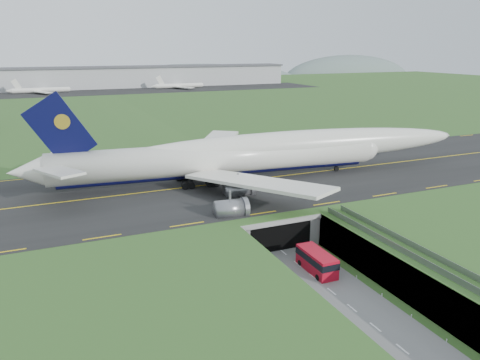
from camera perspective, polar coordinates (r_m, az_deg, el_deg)
name	(u,v)px	position (r m, az deg, el deg)	size (l,w,h in m)	color
ground	(304,270)	(78.62, 7.77, -10.82)	(900.00, 900.00, 0.00)	#325823
airfield_deck	(304,253)	(77.33, 7.86, -8.83)	(800.00, 800.00, 6.00)	gray
trench_road	(330,291)	(73.04, 10.87, -13.10)	(12.00, 75.00, 0.20)	slate
taxiway	(228,183)	(104.02, -1.44, -0.33)	(800.00, 44.00, 0.18)	black
tunnel_portal	(260,218)	(90.74, 2.43, -4.64)	(17.00, 22.30, 6.00)	gray
guideway	(450,279)	(69.68, 24.26, -10.97)	(3.00, 53.00, 7.05)	#A8A8A3
jumbo_jet	(253,154)	(105.80, 1.60, 3.18)	(105.09, 65.39, 21.72)	white
shuttle_tram	(317,261)	(77.53, 9.34, -9.77)	(3.32, 8.40, 3.39)	red
cargo_terminal	(90,78)	(361.66, -17.80, 11.81)	(320.00, 67.00, 15.60)	#B2B2B2
distant_hills	(143,86)	(501.66, -11.79, 11.11)	(700.00, 91.00, 60.00)	slate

